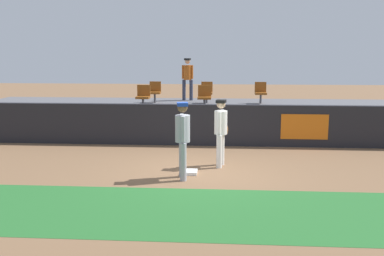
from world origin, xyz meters
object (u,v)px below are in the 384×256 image
first_base (189,172)px  seat_front_center (205,96)px  player_fielder_home (221,128)px  seat_back_center (207,91)px  player_runner_visitor (183,135)px  seat_back_left (155,91)px  spectator_hooded (188,76)px  seat_back_right (261,91)px  seat_front_left (143,95)px

first_base → seat_front_center: size_ratio=0.48×
player_fielder_home → seat_back_center: seat_back_center is taller
player_runner_visitor → seat_back_left: 7.34m
seat_back_left → spectator_hooded: (1.24, 0.93, 0.54)m
player_fielder_home → seat_back_center: size_ratio=2.15×
player_runner_visitor → seat_front_center: player_runner_visitor is taller
seat_back_right → seat_back_left: (-4.21, 0.00, 0.00)m
seat_front_left → seat_back_left: (0.15, 1.80, -0.00)m
seat_back_left → spectator_hooded: bearing=36.9°
player_fielder_home → seat_front_left: bearing=-134.0°
player_fielder_home → seat_front_left: seat_front_left is taller
first_base → seat_back_right: seat_back_right is taller
player_fielder_home → seat_front_left: (-2.82, 4.07, 0.45)m
seat_front_left → seat_back_right: bearing=22.4°
first_base → player_fielder_home: player_fielder_home is taller
player_fielder_home → seat_back_center: (-0.59, 5.87, 0.45)m
spectator_hooded → seat_back_right: bearing=173.9°
first_base → seat_back_right: bearing=70.8°
first_base → player_runner_visitor: player_runner_visitor is taller
player_runner_visitor → seat_back_left: size_ratio=2.22×
seat_front_left → spectator_hooded: bearing=63.1°
player_fielder_home → seat_front_center: 4.14m
seat_back_center → first_base: bearing=-91.7°
seat_back_left → seat_front_center: bearing=-41.1°
seat_front_center → spectator_hooded: 2.90m
player_fielder_home → seat_front_center: seat_front_center is taller
player_runner_visitor → seat_back_right: bearing=151.4°
first_base → seat_back_center: 6.82m
first_base → spectator_hooded: size_ratio=0.23×
player_fielder_home → spectator_hooded: size_ratio=1.03×
first_base → seat_back_right: 7.20m
seat_back_center → spectator_hooded: spectator_hooded is taller
seat_back_right → player_fielder_home: bearing=-104.6°
seat_back_center → seat_back_right: (2.12, 0.00, 0.00)m
player_runner_visitor → seat_back_center: player_runner_visitor is taller
spectator_hooded → player_runner_visitor: bearing=105.0°
seat_back_right → seat_front_center: bearing=-140.0°
player_fielder_home → seat_back_left: seat_back_left is taller
seat_front_center → player_fielder_home: bearing=-81.5°
player_runner_visitor → seat_front_left: player_runner_visitor is taller
seat_back_center → seat_front_center: 1.80m
seat_back_center → seat_front_center: (-0.02, -1.80, 0.00)m
seat_back_right → seat_back_left: size_ratio=1.00×
seat_back_center → seat_back_right: 2.12m
player_fielder_home → player_runner_visitor: 1.54m
player_runner_visitor → spectator_hooded: spectator_hooded is taller
spectator_hooded → player_fielder_home: bearing=113.2°
first_base → seat_back_right: size_ratio=0.48×
seat_front_center → spectator_hooded: (-0.83, 2.73, 0.54)m
seat_front_center → seat_back_left: bearing=138.9°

